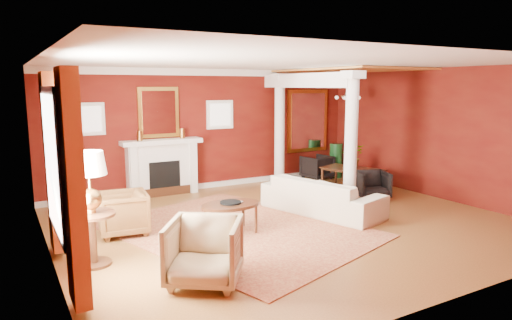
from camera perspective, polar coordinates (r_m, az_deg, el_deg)
ground at (r=8.51m, az=4.12°, el=-7.85°), size 8.00×8.00×0.00m
room_shell at (r=8.15m, az=4.29°, el=5.84°), size 8.04×7.04×2.92m
fireplace at (r=10.74m, az=-11.62°, el=-0.88°), size 1.85×0.42×1.29m
overmantel_mirror at (r=10.73m, az=-12.07°, el=5.85°), size 0.95×0.07×1.15m
flank_window_left at (r=10.38m, az=-20.27°, el=4.82°), size 0.70×0.07×0.70m
flank_window_right at (r=11.31m, az=-4.53°, el=5.68°), size 0.70×0.07×0.70m
left_window at (r=6.28m, az=-23.29°, el=-1.38°), size 0.21×2.55×2.60m
column_front at (r=9.48m, az=11.79°, el=2.56°), size 0.36×0.36×2.80m
column_back at (r=11.63m, az=2.97°, el=3.95°), size 0.36×0.36×2.80m
header_beam at (r=10.67m, az=6.25°, el=9.85°), size 0.30×3.20×0.32m
amber_ceiling at (r=11.27m, az=11.56°, el=10.95°), size 2.30×3.40×0.04m
dining_mirror at (r=12.67m, az=6.46°, el=4.90°), size 1.30×0.07×1.70m
chandelier at (r=11.34m, az=11.49°, el=7.80°), size 0.60×0.62×0.75m
crown_trim at (r=11.18m, az=-5.77°, el=10.85°), size 8.00×0.08×0.16m
base_trim at (r=11.44m, az=-5.55°, el=-3.10°), size 8.00×0.08×0.12m
rug at (r=8.07m, az=-2.33°, el=-8.74°), size 4.48×5.21×0.02m
sofa at (r=9.09m, az=8.24°, el=-3.71°), size 1.37×2.53×0.95m
armchair_leopard at (r=8.08m, az=-16.33°, el=-6.16°), size 0.83×0.87×0.81m
armchair_stripe at (r=5.93m, az=-6.48°, el=-10.95°), size 1.21×1.20×0.92m
coffee_table at (r=7.79m, az=-3.19°, el=-5.79°), size 1.04×1.04×0.53m
coffee_book at (r=7.79m, az=-3.00°, el=-4.58°), size 0.16×0.08×0.23m
side_table at (r=6.68m, az=-20.04°, el=-3.34°), size 0.65×0.65×1.62m
dining_table at (r=11.42m, az=12.03°, el=-1.53°), size 0.97×1.53×0.80m
dining_chair_near at (r=10.53m, az=14.35°, el=-2.87°), size 0.85×0.83×0.68m
dining_chair_far at (r=12.46m, az=7.62°, el=-0.75°), size 0.77×0.73×0.71m
green_urn at (r=12.76m, az=9.94°, el=-0.48°), size 0.40×0.40×0.95m
potted_plant at (r=11.32m, az=12.01°, el=1.59°), size 0.62×0.67×0.45m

